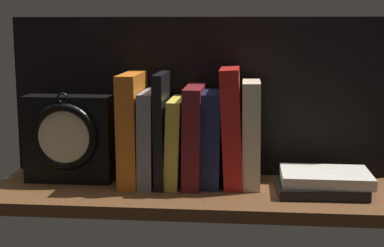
% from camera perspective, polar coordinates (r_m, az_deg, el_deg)
% --- Properties ---
extents(ground_plane, '(0.84, 0.27, 0.03)m').
position_cam_1_polar(ground_plane, '(1.20, 0.01, -7.07)').
color(ground_plane, brown).
extents(back_panel, '(0.84, 0.01, 0.35)m').
position_cam_1_polar(back_panel, '(1.29, 0.57, 2.72)').
color(back_panel, black).
rests_on(back_panel, ground_plane).
extents(book_orange_pandolfini, '(0.04, 0.16, 0.24)m').
position_cam_1_polar(book_orange_pandolfini, '(1.23, -5.93, -0.47)').
color(book_orange_pandolfini, orange).
rests_on(book_orange_pandolfini, ground_plane).
extents(book_gray_chess, '(0.03, 0.16, 0.20)m').
position_cam_1_polar(book_gray_chess, '(1.23, -4.19, -1.34)').
color(book_gray_chess, gray).
rests_on(book_gray_chess, ground_plane).
extents(book_black_skeptic, '(0.02, 0.16, 0.24)m').
position_cam_1_polar(book_black_skeptic, '(1.22, -2.91, -0.48)').
color(book_black_skeptic, black).
rests_on(book_black_skeptic, ground_plane).
extents(book_yellow_seinlanguage, '(0.04, 0.15, 0.18)m').
position_cam_1_polar(book_yellow_seinlanguage, '(1.22, -1.63, -1.76)').
color(book_yellow_seinlanguage, gold).
rests_on(book_yellow_seinlanguage, ground_plane).
extents(book_maroon_dawkins, '(0.04, 0.16, 0.21)m').
position_cam_1_polar(book_maroon_dawkins, '(1.22, 0.04, -1.18)').
color(book_maroon_dawkins, maroon).
rests_on(book_maroon_dawkins, ground_plane).
extents(book_navy_bierce, '(0.04, 0.12, 0.20)m').
position_cam_1_polar(book_navy_bierce, '(1.21, 1.99, -1.48)').
color(book_navy_bierce, '#192147').
rests_on(book_navy_bierce, ground_plane).
extents(book_red_requiem, '(0.05, 0.13, 0.25)m').
position_cam_1_polar(book_red_requiem, '(1.21, 4.01, -0.35)').
color(book_red_requiem, red).
rests_on(book_red_requiem, ground_plane).
extents(book_cream_twain, '(0.04, 0.12, 0.22)m').
position_cam_1_polar(book_cream_twain, '(1.21, 5.94, -1.01)').
color(book_cream_twain, beige).
rests_on(book_cream_twain, ground_plane).
extents(framed_clock, '(0.19, 0.07, 0.20)m').
position_cam_1_polar(framed_clock, '(1.26, -12.26, -1.47)').
color(framed_clock, black).
rests_on(framed_clock, ground_plane).
extents(book_stack_side, '(0.19, 0.14, 0.04)m').
position_cam_1_polar(book_stack_side, '(1.19, 12.97, -5.74)').
color(book_stack_side, black).
rests_on(book_stack_side, ground_plane).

